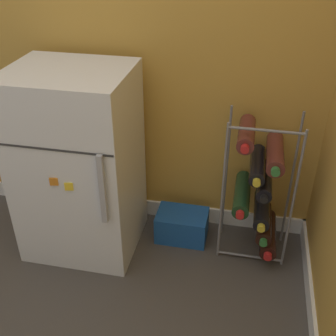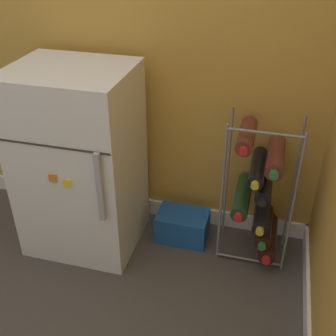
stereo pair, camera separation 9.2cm
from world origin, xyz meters
The scene contains 4 objects.
ground_plane centered at (0.00, 0.00, 0.00)m, with size 14.00×14.00×0.00m, color #423D38.
mini_fridge centered at (-0.18, 0.43, 0.45)m, with size 0.52×0.47×0.91m.
wine_rack centered at (0.66, 0.54, 0.36)m, with size 0.32×0.32×0.73m.
soda_box centered at (0.29, 0.55, 0.08)m, with size 0.26×0.18×0.15m.
Camera 1 is at (0.56, -1.12, 1.47)m, focal length 45.00 mm.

